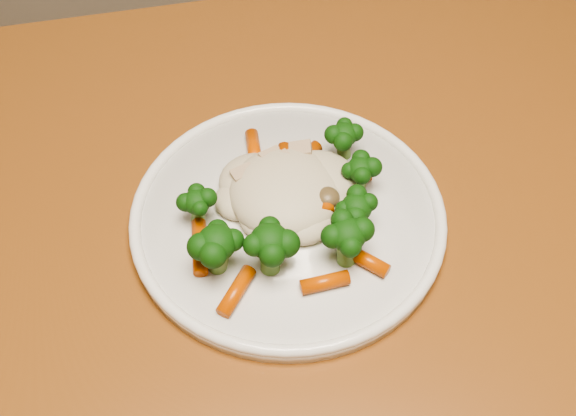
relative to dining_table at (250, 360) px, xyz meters
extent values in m
cube|color=brown|center=(0.00, 0.00, 0.08)|extent=(1.26, 0.90, 0.04)
cube|color=brown|center=(0.50, 0.38, -0.29)|extent=(0.07, 0.07, 0.71)
cylinder|color=white|center=(0.04, 0.07, 0.11)|extent=(0.26, 0.26, 0.01)
ellipsoid|color=beige|center=(0.04, 0.09, 0.13)|extent=(0.11, 0.10, 0.04)
ellipsoid|color=black|center=(-0.02, 0.03, 0.13)|extent=(0.05, 0.05, 0.04)
ellipsoid|color=black|center=(0.02, 0.02, 0.13)|extent=(0.05, 0.05, 0.04)
ellipsoid|color=black|center=(0.08, 0.02, 0.13)|extent=(0.05, 0.05, 0.04)
ellipsoid|color=black|center=(0.09, 0.05, 0.13)|extent=(0.04, 0.04, 0.04)
ellipsoid|color=black|center=(0.11, 0.09, 0.13)|extent=(0.04, 0.04, 0.03)
ellipsoid|color=black|center=(0.10, 0.13, 0.13)|extent=(0.04, 0.04, 0.03)
ellipsoid|color=black|center=(-0.03, 0.07, 0.13)|extent=(0.04, 0.04, 0.03)
cylinder|color=#CA4D04|center=(0.02, 0.14, 0.12)|extent=(0.01, 0.04, 0.01)
cylinder|color=#CA4D04|center=(0.06, 0.13, 0.12)|extent=(0.04, 0.04, 0.01)
cylinder|color=#CA4D04|center=(0.10, 0.11, 0.12)|extent=(0.05, 0.02, 0.01)
cylinder|color=#CA4D04|center=(-0.03, 0.04, 0.12)|extent=(0.01, 0.05, 0.01)
cylinder|color=#CA4D04|center=(-0.01, 0.00, 0.12)|extent=(0.03, 0.04, 0.01)
cylinder|color=#CA4D04|center=(0.06, 0.00, 0.12)|extent=(0.04, 0.02, 0.01)
cylinder|color=#CA4D04|center=(0.10, 0.01, 0.12)|extent=(0.04, 0.03, 0.01)
cylinder|color=#CA4D04|center=(0.07, 0.08, 0.13)|extent=(0.01, 0.05, 0.01)
cylinder|color=#CA4D04|center=(0.04, 0.11, 0.13)|extent=(0.02, 0.05, 0.01)
ellipsoid|color=brown|center=(0.05, 0.08, 0.13)|extent=(0.02, 0.02, 0.02)
ellipsoid|color=brown|center=(0.07, 0.07, 0.13)|extent=(0.02, 0.02, 0.01)
ellipsoid|color=brown|center=(0.02, 0.08, 0.13)|extent=(0.02, 0.02, 0.01)
cube|color=tan|center=(0.03, 0.12, 0.13)|extent=(0.03, 0.02, 0.01)
cube|color=tan|center=(0.06, 0.13, 0.13)|extent=(0.02, 0.02, 0.01)
cube|color=tan|center=(0.01, 0.10, 0.13)|extent=(0.02, 0.02, 0.01)
cube|color=tan|center=(0.04, 0.11, 0.13)|extent=(0.03, 0.03, 0.01)
camera|label=1|loc=(0.00, -0.30, 0.59)|focal=45.00mm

